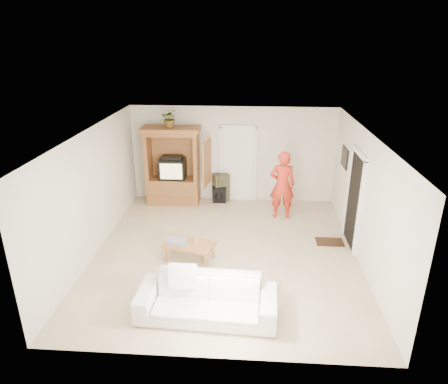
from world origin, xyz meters
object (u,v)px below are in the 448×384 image
object	(u,v)px
armoire	(174,171)
sofa	(207,299)
man	(282,185)
coffee_table	(189,245)

from	to	relation	value
armoire	sofa	bearing A→B (deg)	-73.45
man	armoire	bearing A→B (deg)	-15.23
man	sofa	xyz separation A→B (m)	(-1.45, -3.96, -0.53)
armoire	man	distance (m)	2.97
man	sofa	bearing A→B (deg)	69.79
armoire	sofa	xyz separation A→B (m)	(1.41, -4.73, -0.58)
armoire	coffee_table	distance (m)	3.17
armoire	coffee_table	world-z (taller)	armoire
man	coffee_table	size ratio (longest dim) A/B	1.55
sofa	coffee_table	world-z (taller)	sofa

